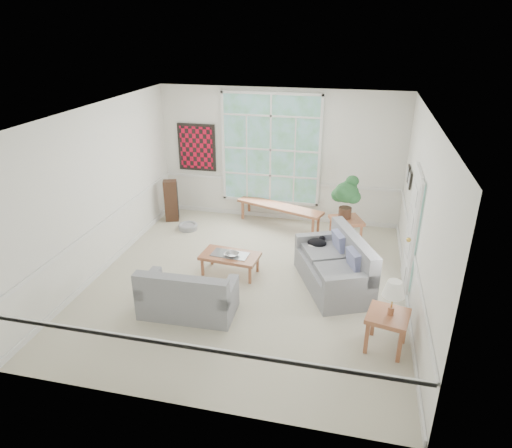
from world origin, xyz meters
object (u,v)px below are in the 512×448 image
at_px(loveseat_front, 188,291).
at_px(coffee_table, 230,264).
at_px(end_table, 345,232).
at_px(side_table, 386,331).
at_px(loveseat_right, 333,262).

xyz_separation_m(loveseat_front, coffee_table, (0.31, 1.33, -0.20)).
bearing_deg(loveseat_front, coffee_table, 75.46).
relative_size(loveseat_front, end_table, 2.48).
height_order(loveseat_front, side_table, loveseat_front).
bearing_deg(loveseat_front, end_table, 50.83).
bearing_deg(end_table, loveseat_right, -94.66).
xyz_separation_m(loveseat_front, end_table, (2.31, 2.99, -0.10)).
relative_size(coffee_table, end_table, 1.76).
height_order(loveseat_right, loveseat_front, loveseat_right).
bearing_deg(side_table, end_table, 102.75).
relative_size(loveseat_right, side_table, 3.05).
relative_size(end_table, side_table, 1.04).
xyz_separation_m(loveseat_right, side_table, (0.86, -1.52, -0.19)).
relative_size(loveseat_right, end_table, 2.92).
bearing_deg(loveseat_front, side_table, -5.33).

